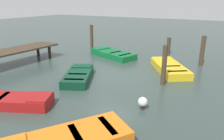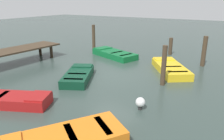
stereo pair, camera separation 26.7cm
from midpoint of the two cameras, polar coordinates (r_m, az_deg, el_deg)
ground_plane at (r=11.53m, az=0.66°, el=-1.66°), size 80.00×80.00×0.00m
dock_segment at (r=14.82m, az=-24.53°, el=4.57°), size 6.37×2.23×0.95m
rowboat_green at (r=15.50m, az=1.04°, el=4.33°), size 2.53×3.78×0.46m
rowboat_red at (r=9.24m, az=-25.02°, el=-7.17°), size 2.25×3.35×0.46m
rowboat_yellow at (r=12.68m, az=15.87°, el=0.50°), size 3.49×2.96×0.46m
rowboat_dark_green at (r=11.10m, az=-8.32°, el=-1.47°), size 3.02×2.29×0.46m
mooring_piling_mid_right at (r=10.37m, az=14.39°, el=1.13°), size 0.23×0.23×1.94m
mooring_piling_center at (r=14.32m, az=23.88°, el=4.58°), size 0.27×0.27×1.86m
mooring_piling_far_left at (r=16.71m, az=15.81°, el=6.13°), size 0.28×0.28×1.27m
mooring_piling_near_left at (r=17.58m, az=-4.49°, el=8.62°), size 0.25×0.25×2.06m
marker_buoy at (r=8.10m, az=8.53°, el=-8.57°), size 0.36×0.36×0.48m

